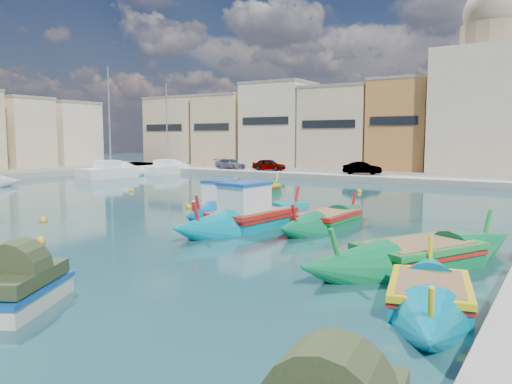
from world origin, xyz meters
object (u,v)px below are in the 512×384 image
Objects in this scene: luzzu_green at (258,191)px; tender_near at (17,290)px; luzzu_cyan_mid at (327,222)px; luzzu_turquoise_cabin at (252,219)px; luzzu_blue_cabin at (225,209)px; church_block at (491,94)px; yacht_midnorth at (122,172)px; yacht_north at (175,169)px; luzzu_cyan_south at (430,298)px; luzzu_blue_south at (419,258)px.

tender_near is at bearing -71.26° from luzzu_green.
tender_near is at bearing -97.20° from luzzu_cyan_mid.
luzzu_turquoise_cabin is 3.11× the size of tender_near.
tender_near is (4.18, -14.27, 0.08)m from luzzu_blue_cabin.
luzzu_cyan_mid is 14.19m from tender_near.
yacht_midnorth is at bearing -149.58° from church_block.
luzzu_cyan_mid is (-2.13, -33.98, -8.15)m from church_block.
luzzu_cyan_mid is at bearing 82.80° from tender_near.
yacht_north reaches higher than tender_near.
luzzu_cyan_south is 43.71m from yacht_midnorth.
church_block is at bearing 96.07° from luzzu_cyan_south.
yacht_north is at bearing 141.76° from luzzu_blue_south.
luzzu_cyan_south is (4.54, -42.64, -8.17)m from church_block.
church_block reaches higher than tender_near.
luzzu_blue_south is at bearing -38.24° from yacht_north.
luzzu_cyan_mid is 33.60m from yacht_midnorth.
luzzu_blue_south is 3.97m from luzzu_cyan_south.
luzzu_cyan_south is 47.54m from yacht_north.
luzzu_blue_cabin is (-8.09, -33.79, -8.05)m from church_block.
luzzu_green is 20.94m from yacht_midnorth.
luzzu_cyan_mid is at bearing -93.59° from church_block.
luzzu_turquoise_cabin is 13.34m from luzzu_green.
yacht_north reaches higher than luzzu_cyan_south.
luzzu_cyan_south is 0.62× the size of yacht_midnorth.
yacht_midnorth is (-0.74, -7.34, 0.05)m from yacht_north.
luzzu_blue_cabin reaches higher than tender_near.
luzzu_green is (-6.88, 11.43, -0.14)m from luzzu_turquoise_cabin.
luzzu_green is at bearing 132.08° from luzzu_cyan_south.
luzzu_green is (-9.81, 9.59, -0.00)m from luzzu_cyan_mid.
luzzu_blue_south is at bearing -43.56° from luzzu_green.
luzzu_turquoise_cabin is 12.30m from tender_near.
yacht_north is 7.38m from yacht_midnorth.
yacht_north is at bearing 126.97° from tender_near.
luzzu_turquoise_cabin is 31.94m from yacht_midnorth.
luzzu_cyan_mid is 1.13× the size of luzzu_cyan_south.
luzzu_cyan_south is at bearing -35.02° from luzzu_blue_cabin.
yacht_north reaches higher than luzzu_turquoise_cabin.
luzzu_blue_cabin reaches higher than luzzu_cyan_south.
luzzu_cyan_south is 0.68× the size of yacht_north.
luzzu_blue_south is 1.29× the size of luzzu_cyan_south.
luzzu_blue_cabin is 14.87m from tender_near.
luzzu_blue_cabin is 32.24m from yacht_north.
luzzu_blue_cabin is 2.57× the size of tender_near.
luzzu_green is 0.63× the size of yacht_midnorth.
tender_near is at bearing -45.96° from yacht_midnorth.
luzzu_blue_south is at bearing 108.31° from luzzu_cyan_south.
yacht_north is (-29.28, 22.45, 0.17)m from luzzu_cyan_mid.
luzzu_cyan_mid reaches higher than luzzu_green.
yacht_north is 0.91× the size of yacht_midnorth.
luzzu_cyan_south is (9.60, -6.82, -0.16)m from luzzu_turquoise_cabin.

